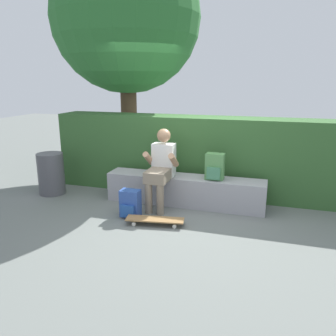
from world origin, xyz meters
The scene contains 9 objects.
ground_plane centered at (0.00, 0.00, 0.00)m, with size 24.00×24.00×0.00m, color slate.
bench_main centered at (0.00, 0.44, 0.23)m, with size 2.51×0.42×0.46m.
person_skater centered at (-0.33, 0.23, 0.66)m, with size 0.49×0.62×1.21m.
skateboard_near_person centered at (-0.19, -0.45, 0.07)m, with size 0.82×0.32×0.09m.
backpack_on_bench centered at (0.47, 0.43, 0.65)m, with size 0.28×0.23×0.40m.
backpack_on_ground centered at (-0.63, -0.28, 0.19)m, with size 0.28×0.23×0.40m.
hedge_row centered at (0.32, 1.08, 0.67)m, with size 5.57×0.60×1.33m.
tree_behind_bench centered at (-1.50, 1.75, 3.04)m, with size 2.79×2.79×4.45m.
trash_bin centered at (-2.35, 0.27, 0.36)m, with size 0.45×0.45×0.72m.
Camera 1 is at (1.23, -4.47, 1.95)m, focal length 35.80 mm.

